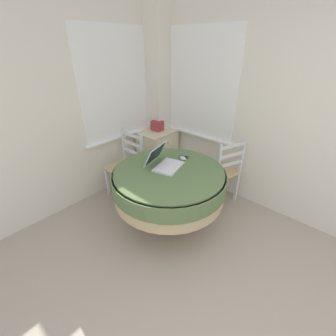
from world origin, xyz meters
The scene contains 9 objects.
corner_room_shell centered at (1.27, 1.79, 1.28)m, with size 4.45×4.67×2.55m.
round_dining_table centered at (1.04, 1.54, 0.63)m, with size 1.25×1.25×0.78m.
laptop centered at (1.09, 1.66, 0.83)m, with size 0.42×0.42×0.23m.
computer_mouse centered at (1.34, 1.60, 0.80)m, with size 0.06×0.09×0.05m.
cell_phone centered at (1.40, 1.63, 0.78)m, with size 0.11×0.13×0.01m.
dining_chair_near_back_window centered at (1.15, 2.44, 0.46)m, with size 0.41×0.44×0.95m.
dining_chair_near_right_window centered at (1.92, 1.37, 0.46)m, with size 0.55×0.53×0.95m.
corner_cabinet centered at (1.88, 2.55, 0.38)m, with size 0.57×0.48×0.77m.
storage_box centered at (1.90, 2.57, 0.84)m, with size 0.14×0.17×0.15m.
Camera 1 is at (-0.53, 0.14, 1.99)m, focal length 24.00 mm.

